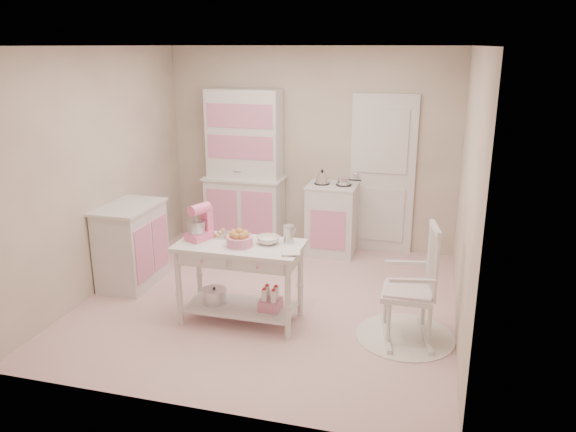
% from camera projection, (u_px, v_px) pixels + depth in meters
% --- Properties ---
extents(room_shell, '(3.84, 3.84, 2.62)m').
position_uv_depth(room_shell, '(268.00, 147.00, 5.48)').
color(room_shell, '#D78689').
rests_on(room_shell, ground).
extents(door, '(0.82, 0.05, 2.04)m').
position_uv_depth(door, '(382.00, 175.00, 7.15)').
color(door, silver).
rests_on(door, ground).
extents(hutch, '(1.06, 0.50, 2.08)m').
position_uv_depth(hutch, '(244.00, 169.00, 7.40)').
color(hutch, silver).
rests_on(hutch, ground).
extents(stove, '(0.62, 0.57, 0.92)m').
position_uv_depth(stove, '(332.00, 219.00, 7.23)').
color(stove, silver).
rests_on(stove, ground).
extents(base_cabinet, '(0.54, 0.84, 0.92)m').
position_uv_depth(base_cabinet, '(132.00, 245.00, 6.29)').
color(base_cabinet, silver).
rests_on(base_cabinet, ground).
extents(lace_rug, '(0.92, 0.92, 0.01)m').
position_uv_depth(lace_rug, '(405.00, 336.00, 5.23)').
color(lace_rug, white).
rests_on(lace_rug, ground).
extents(rocking_chair, '(0.61, 0.80, 1.10)m').
position_uv_depth(rocking_chair, '(409.00, 283.00, 5.07)').
color(rocking_chair, silver).
rests_on(rocking_chair, ground).
extents(work_table, '(1.20, 0.60, 0.80)m').
position_uv_depth(work_table, '(241.00, 282.00, 5.44)').
color(work_table, silver).
rests_on(work_table, ground).
extents(stand_mixer, '(0.29, 0.34, 0.34)m').
position_uv_depth(stand_mixer, '(199.00, 223.00, 5.40)').
color(stand_mixer, pink).
rests_on(stand_mixer, work_table).
extents(cookie_tray, '(0.34, 0.24, 0.02)m').
position_uv_depth(cookie_tray, '(231.00, 236.00, 5.53)').
color(cookie_tray, silver).
rests_on(cookie_tray, work_table).
extents(bread_basket, '(0.25, 0.25, 0.09)m').
position_uv_depth(bread_basket, '(240.00, 241.00, 5.26)').
color(bread_basket, pink).
rests_on(bread_basket, work_table).
extents(mixing_bowl, '(0.22, 0.22, 0.07)m').
position_uv_depth(mixing_bowl, '(268.00, 240.00, 5.32)').
color(mixing_bowl, white).
rests_on(mixing_bowl, work_table).
extents(metal_pitcher, '(0.10, 0.10, 0.17)m').
position_uv_depth(metal_pitcher, '(289.00, 234.00, 5.34)').
color(metal_pitcher, silver).
rests_on(metal_pitcher, work_table).
extents(recipe_book, '(0.22, 0.26, 0.02)m').
position_uv_depth(recipe_book, '(282.00, 251.00, 5.10)').
color(recipe_book, white).
rests_on(recipe_book, work_table).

